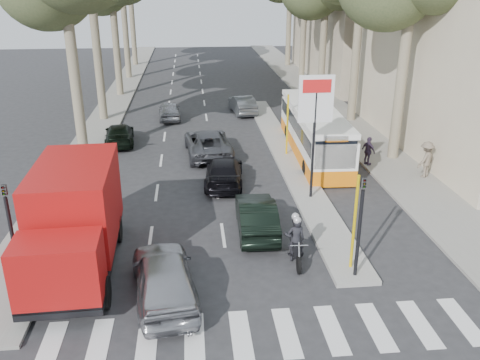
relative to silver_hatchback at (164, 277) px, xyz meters
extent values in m
plane|color=#28282B|center=(2.98, 1.99, -0.78)|extent=(120.00, 120.00, 0.00)
cube|color=gray|center=(11.58, 26.99, -0.72)|extent=(3.20, 70.00, 0.12)
cube|color=gray|center=(-5.02, 29.99, -0.72)|extent=(2.40, 64.00, 0.12)
cube|color=gray|center=(6.23, 12.99, -0.70)|extent=(1.50, 26.00, 0.16)
cylinder|color=yellow|center=(6.23, 0.99, 0.97)|extent=(0.10, 0.10, 3.50)
cylinder|color=yellow|center=(6.23, 6.99, 0.97)|extent=(0.10, 0.10, 3.50)
cylinder|color=yellow|center=(6.23, 12.99, 0.97)|extent=(0.10, 0.10, 3.50)
cylinder|color=black|center=(6.23, 6.99, 1.82)|extent=(0.12, 0.12, 5.20)
cube|color=white|center=(6.23, 6.99, 3.82)|extent=(1.50, 0.10, 2.00)
cube|color=red|center=(6.23, 6.93, 4.37)|extent=(1.20, 0.02, 0.55)
cylinder|color=black|center=(6.23, 0.49, 0.82)|extent=(0.12, 0.12, 3.20)
imported|color=black|center=(6.23, 0.49, 2.32)|extent=(0.16, 0.41, 1.00)
cylinder|color=black|center=(-4.62, 0.99, 0.82)|extent=(0.12, 0.12, 3.20)
imported|color=black|center=(-4.62, 0.99, 2.32)|extent=(0.16, 0.41, 1.00)
cylinder|color=#6B604C|center=(-5.02, 13.99, 3.42)|extent=(0.56, 0.56, 8.40)
cylinder|color=#6B604C|center=(-5.12, 21.99, 3.70)|extent=(0.56, 0.56, 8.96)
cylinder|color=#6B604C|center=(-4.92, 29.99, 3.28)|extent=(0.56, 0.56, 8.12)
cylinder|color=#6B604C|center=(-5.02, 37.99, 3.98)|extent=(0.56, 0.56, 9.52)
cylinder|color=#6B604C|center=(-5.12, 45.99, 3.56)|extent=(0.56, 0.56, 8.68)
cylinder|color=#6B604C|center=(11.98, 11.99, 3.42)|extent=(0.56, 0.56, 8.40)
cylinder|color=#6B604C|center=(12.08, 19.99, 3.84)|extent=(0.56, 0.56, 9.24)
cylinder|color=#6B604C|center=(11.88, 27.99, 3.14)|extent=(0.56, 0.56, 7.84)
cylinder|color=#6B604C|center=(11.98, 35.99, 3.70)|extent=(0.56, 0.56, 8.96)
cylinder|color=#6B604C|center=(12.08, 43.99, 3.42)|extent=(0.56, 0.56, 8.40)
imported|color=#9D9EA4|center=(0.00, 0.00, 0.00)|extent=(2.44, 4.76, 1.55)
imported|color=black|center=(3.40, 4.19, -0.09)|extent=(1.56, 4.18, 1.36)
imported|color=#47494F|center=(1.88, 13.64, -0.06)|extent=(2.74, 5.29, 1.42)
imported|color=black|center=(2.48, 9.28, -0.14)|extent=(2.18, 4.53, 1.27)
imported|color=gray|center=(-0.52, 21.74, -0.15)|extent=(1.72, 3.76, 1.25)
imported|color=#505458|center=(4.78, 22.94, -0.12)|extent=(1.91, 4.15, 1.32)
imported|color=black|center=(-3.32, 16.29, -0.18)|extent=(2.05, 4.23, 1.19)
cube|color=black|center=(-2.98, 1.89, -0.17)|extent=(2.64, 6.68, 0.28)
cylinder|color=black|center=(-4.00, -0.34, -0.28)|extent=(0.36, 1.00, 0.99)
cylinder|color=black|center=(-1.80, -0.27, -0.28)|extent=(0.36, 1.00, 0.99)
cylinder|color=black|center=(-4.15, 3.84, -0.28)|extent=(0.36, 1.00, 0.99)
cylinder|color=black|center=(-1.94, 3.91, -0.28)|extent=(0.36, 1.00, 0.99)
cube|color=#9C0E0E|center=(-2.89, -0.64, 0.82)|extent=(2.47, 1.62, 1.87)
cube|color=black|center=(-2.87, -1.35, 1.04)|extent=(2.20, 0.16, 0.99)
cube|color=#9C0E0E|center=(-3.01, 2.77, 1.37)|extent=(2.69, 4.71, 2.75)
cube|color=orange|center=(7.78, 13.18, -0.29)|extent=(2.61, 10.29, 0.80)
cube|color=white|center=(7.78, 13.18, 0.78)|extent=(2.61, 10.29, 1.33)
cube|color=black|center=(7.78, 13.18, 1.05)|extent=(2.62, 9.88, 0.75)
cube|color=white|center=(7.78, 13.18, 1.76)|extent=(2.61, 10.29, 0.27)
cube|color=black|center=(7.58, 8.11, 0.91)|extent=(1.95, 0.14, 1.33)
cube|color=orange|center=(7.58, 8.11, 1.69)|extent=(1.07, 0.10, 0.28)
cylinder|color=black|center=(6.66, 9.95, -0.38)|extent=(0.28, 0.86, 0.85)
cylinder|color=black|center=(8.64, 9.88, -0.38)|extent=(0.28, 0.86, 0.85)
cylinder|color=black|center=(6.91, 16.28, -0.38)|extent=(0.28, 0.86, 0.85)
cylinder|color=black|center=(8.89, 16.21, -0.38)|extent=(0.28, 0.86, 0.85)
cylinder|color=black|center=(4.44, 1.01, -0.46)|extent=(0.13, 0.63, 0.62)
cylinder|color=black|center=(4.52, 2.46, -0.46)|extent=(0.13, 0.63, 0.62)
cylinder|color=silver|center=(4.44, 1.07, -0.10)|extent=(0.08, 0.39, 0.78)
cube|color=black|center=(4.48, 1.78, -0.34)|extent=(0.25, 0.74, 0.29)
cube|color=black|center=(4.47, 1.59, -0.08)|extent=(0.31, 0.45, 0.21)
cube|color=black|center=(4.50, 2.07, -0.13)|extent=(0.30, 0.64, 0.12)
cylinder|color=silver|center=(4.45, 1.13, 0.21)|extent=(0.60, 0.07, 0.04)
imported|color=black|center=(4.48, 1.78, 0.09)|extent=(0.61, 0.42, 1.63)
imported|color=black|center=(4.50, 2.17, 0.04)|extent=(0.76, 0.45, 1.53)
sphere|color=#B2B2B7|center=(4.48, 1.73, 0.86)|extent=(0.27, 0.27, 0.27)
sphere|color=#B2B2B7|center=(4.50, 2.14, 0.80)|extent=(0.27, 0.27, 0.27)
imported|color=#3C2D44|center=(10.18, 10.91, 0.10)|extent=(0.79, 0.99, 1.52)
imported|color=#706354|center=(12.40, 8.95, 0.25)|extent=(1.25, 1.09, 1.80)
camera|label=1|loc=(1.02, -13.53, 8.53)|focal=38.00mm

